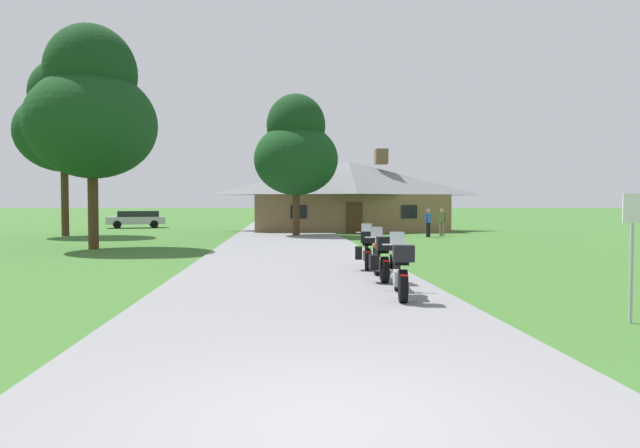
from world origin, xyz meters
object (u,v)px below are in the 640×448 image
(parked_silver_suv_far_left, at_px, (136,218))
(motorcycle_red_second_in_row, at_px, (382,258))
(tree_by_lodge_front, at_px, (296,150))
(tree_left_near, at_px, (92,109))
(motorcycle_white_nearest_to_camera, at_px, (401,270))
(tree_left_far, at_px, (64,121))
(motorcycle_black_farthest_in_row, at_px, (367,250))
(bystander_olive_shirt_near_lodge, at_px, (442,221))
(metal_signpost_roadside, at_px, (632,242))
(bystander_blue_shirt_beside_signpost, at_px, (428,221))

(parked_silver_suv_far_left, bearing_deg, motorcycle_red_second_in_row, -172.50)
(tree_by_lodge_front, bearing_deg, motorcycle_red_second_in_row, -85.65)
(tree_left_near, bearing_deg, motorcycle_red_second_in_row, -46.49)
(motorcycle_white_nearest_to_camera, relative_size, tree_left_far, 0.19)
(tree_left_near, xyz_separation_m, tree_by_lodge_front, (9.14, 9.13, -0.79))
(motorcycle_black_farthest_in_row, height_order, tree_left_near, tree_left_near)
(bystander_olive_shirt_near_lodge, relative_size, tree_left_near, 0.17)
(tree_left_near, height_order, tree_by_lodge_front, tree_left_near)
(bystander_olive_shirt_near_lodge, xyz_separation_m, tree_left_near, (-18.05, -8.41, 5.14))
(metal_signpost_roadside, bearing_deg, motorcycle_red_second_in_row, 122.72)
(tree_left_far, distance_m, tree_left_near, 11.38)
(motorcycle_black_farthest_in_row, distance_m, parked_silver_suv_far_left, 33.73)
(motorcycle_white_nearest_to_camera, distance_m, metal_signpost_roadside, 4.17)
(bystander_blue_shirt_beside_signpost, xyz_separation_m, tree_by_lodge_front, (-7.82, 1.61, 4.35))
(motorcycle_red_second_in_row, relative_size, tree_by_lodge_front, 0.24)
(motorcycle_white_nearest_to_camera, distance_m, tree_by_lodge_front, 23.48)
(motorcycle_white_nearest_to_camera, bearing_deg, bystander_blue_shirt_beside_signpost, 80.97)
(bystander_blue_shirt_beside_signpost, height_order, tree_left_far, tree_left_far)
(bystander_olive_shirt_near_lodge, relative_size, metal_signpost_roadside, 0.79)
(metal_signpost_roadside, bearing_deg, bystander_blue_shirt_beside_signpost, 82.70)
(bystander_blue_shirt_beside_signpost, xyz_separation_m, metal_signpost_roadside, (-3.05, -23.79, 0.40))
(bystander_olive_shirt_near_lodge, xyz_separation_m, parked_silver_suv_far_left, (-21.71, 13.38, -0.17))
(motorcycle_red_second_in_row, bearing_deg, motorcycle_white_nearest_to_camera, -89.64)
(bystander_blue_shirt_beside_signpost, relative_size, tree_by_lodge_front, 0.19)
(metal_signpost_roadside, bearing_deg, motorcycle_black_farthest_in_row, 112.84)
(motorcycle_black_farthest_in_row, distance_m, bystander_olive_shirt_near_lodge, 18.63)
(bystander_olive_shirt_near_lodge, height_order, metal_signpost_roadside, metal_signpost_roadside)
(tree_left_far, xyz_separation_m, parked_silver_suv_far_left, (1.34, 11.62, -6.24))
(bystander_blue_shirt_beside_signpost, bearing_deg, motorcycle_white_nearest_to_camera, 37.93)
(motorcycle_black_farthest_in_row, relative_size, bystander_olive_shirt_near_lodge, 1.23)
(motorcycle_red_second_in_row, distance_m, tree_left_far, 27.34)
(motorcycle_white_nearest_to_camera, xyz_separation_m, bystander_olive_shirt_near_lodge, (7.45, 22.24, 0.33))
(motorcycle_red_second_in_row, height_order, tree_left_near, tree_left_near)
(motorcycle_white_nearest_to_camera, height_order, tree_left_far, tree_left_far)
(motorcycle_red_second_in_row, relative_size, tree_left_near, 0.21)
(metal_signpost_roadside, height_order, tree_left_far, tree_left_far)
(tree_left_near, xyz_separation_m, parked_silver_suv_far_left, (-3.66, 21.80, -5.31))
(motorcycle_white_nearest_to_camera, distance_m, bystander_olive_shirt_near_lodge, 23.46)
(tree_left_near, distance_m, tree_by_lodge_front, 12.95)
(motorcycle_white_nearest_to_camera, bearing_deg, metal_signpost_roadside, -28.88)
(motorcycle_black_farthest_in_row, xyz_separation_m, parked_silver_suv_far_left, (-14.38, 30.51, 0.17))
(bystander_olive_shirt_near_lodge, relative_size, tree_left_far, 0.16)
(bystander_olive_shirt_near_lodge, bearing_deg, tree_left_near, -112.43)
(motorcycle_black_farthest_in_row, height_order, bystander_blue_shirt_beside_signpost, bystander_blue_shirt_beside_signpost)
(motorcycle_white_nearest_to_camera, xyz_separation_m, bystander_blue_shirt_beside_signpost, (6.36, 21.35, 0.33))
(metal_signpost_roadside, relative_size, parked_silver_suv_far_left, 0.43)
(bystander_blue_shirt_beside_signpost, bearing_deg, tree_left_far, -42.39)
(parked_silver_suv_far_left, bearing_deg, metal_signpost_roadside, -171.19)
(tree_left_near, bearing_deg, motorcycle_black_farthest_in_row, -39.08)
(tree_by_lodge_front, bearing_deg, motorcycle_white_nearest_to_camera, -86.36)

